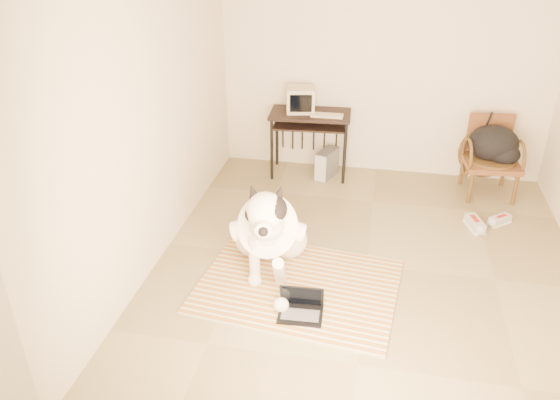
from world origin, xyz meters
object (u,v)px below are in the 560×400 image
(crt_monitor, at_px, (300,99))
(computer_desk, at_px, (310,122))
(dog, at_px, (270,230))
(backpack, at_px, (495,145))
(pc_tower, at_px, (327,164))
(laptop, at_px, (301,307))
(rattan_chair, at_px, (491,157))

(crt_monitor, bearing_deg, computer_desk, -21.81)
(dog, bearing_deg, computer_desk, 88.48)
(computer_desk, distance_m, backpack, 2.18)
(pc_tower, bearing_deg, crt_monitor, 165.80)
(dog, height_order, laptop, dog)
(pc_tower, bearing_deg, dog, -97.86)
(pc_tower, relative_size, rattan_chair, 0.45)
(pc_tower, relative_size, backpack, 0.71)
(computer_desk, bearing_deg, dog, -91.52)
(dog, xyz_separation_m, pc_tower, (0.29, 2.10, -0.24))
(laptop, bearing_deg, crt_monitor, 99.57)
(laptop, distance_m, backpack, 3.27)
(computer_desk, relative_size, pc_tower, 2.44)
(rattan_chair, distance_m, backpack, 0.16)
(rattan_chair, bearing_deg, laptop, -124.20)
(laptop, xyz_separation_m, pc_tower, (-0.11, 2.73, 0.10))
(dog, xyz_separation_m, computer_desk, (0.06, 2.14, 0.28))
(pc_tower, height_order, backpack, backpack)
(backpack, bearing_deg, dog, -137.81)
(crt_monitor, bearing_deg, dog, -88.00)
(computer_desk, xyz_separation_m, crt_monitor, (-0.13, 0.05, 0.26))
(laptop, relative_size, computer_desk, 0.38)
(dog, relative_size, rattan_chair, 1.57)
(rattan_chair, xyz_separation_m, backpack, (0.02, -0.02, 0.15))
(computer_desk, bearing_deg, rattan_chair, -2.51)
(laptop, distance_m, computer_desk, 2.86)
(crt_monitor, height_order, rattan_chair, crt_monitor)
(computer_desk, xyz_separation_m, pc_tower, (0.23, -0.04, -0.52))
(backpack, bearing_deg, rattan_chair, 139.36)
(laptop, bearing_deg, dog, 122.45)
(laptop, height_order, pc_tower, pc_tower)
(rattan_chair, bearing_deg, backpack, -40.64)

